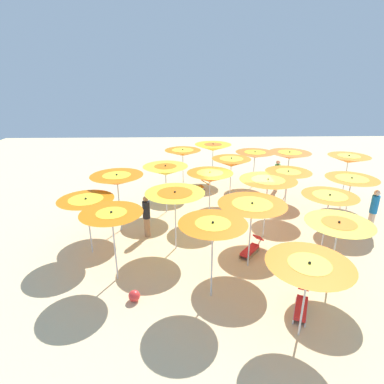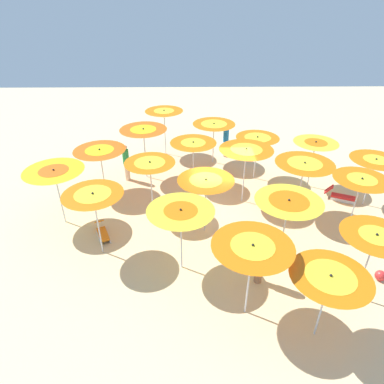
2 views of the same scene
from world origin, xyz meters
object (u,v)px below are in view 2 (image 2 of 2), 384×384
(lounger_2, at_px, (102,232))
(beachgoer_1, at_px, (126,162))
(beachgoer_0, at_px, (226,140))
(beach_ball, at_px, (380,275))
(beach_umbrella_3, at_px, (252,252))
(lounger_0, at_px, (275,206))
(beach_umbrella_5, at_px, (100,153))
(beach_umbrella_9, at_px, (375,241))
(beach_umbrella_4, at_px, (329,281))
(beach_umbrella_17, at_px, (257,141))
(beach_umbrella_0, at_px, (55,175))
(beach_umbrella_7, at_px, (206,185))
(beach_umbrella_15, at_px, (164,114))
(beach_umbrella_10, at_px, (143,133))
(beach_umbrella_11, at_px, (193,146))
(beach_umbrella_8, at_px, (288,205))
(beachgoer_2, at_px, (260,259))
(beach_umbrella_18, at_px, (315,147))
(beach_umbrella_2, at_px, (181,216))
(beach_umbrella_6, at_px, (150,167))
(beach_umbrella_19, at_px, (375,164))
(beach_umbrella_16, at_px, (214,127))
(beach_umbrella_14, at_px, (361,184))
(beach_umbrella_13, at_px, (304,167))
(beach_umbrella_1, at_px, (93,198))
(beach_umbrella_12, at_px, (246,153))
(lounger_1, at_px, (341,196))

(lounger_2, relative_size, beachgoer_1, 0.69)
(beachgoer_0, distance_m, beach_ball, 10.19)
(beach_umbrella_3, height_order, lounger_0, beach_umbrella_3)
(beach_umbrella_5, distance_m, beach_umbrella_9, 10.83)
(beach_umbrella_4, relative_size, beach_umbrella_17, 1.01)
(beach_umbrella_9, relative_size, lounger_0, 1.90)
(beach_umbrella_0, bearing_deg, beach_umbrella_7, -96.64)
(beach_umbrella_17, xyz_separation_m, beach_ball, (-6.80, -2.89, -1.79))
(beach_umbrella_15, relative_size, beachgoer_1, 1.39)
(beach_umbrella_0, distance_m, lounger_2, 2.73)
(beach_umbrella_10, height_order, beach_umbrella_15, beach_umbrella_10)
(beach_umbrella_0, distance_m, beach_umbrella_9, 10.70)
(beach_umbrella_4, relative_size, beach_umbrella_10, 0.87)
(beach_umbrella_5, distance_m, beach_umbrella_11, 4.07)
(beach_umbrella_5, xyz_separation_m, beach_umbrella_8, (-4.43, -6.95, 0.21))
(beach_umbrella_0, height_order, beachgoer_2, beach_umbrella_0)
(beachgoer_1, bearing_deg, beach_umbrella_4, -159.85)
(beach_umbrella_4, xyz_separation_m, lounger_2, (4.27, 6.59, -1.79))
(beach_umbrella_18, xyz_separation_m, beachgoer_0, (3.34, 3.55, -1.02))
(beach_umbrella_2, height_order, lounger_0, beach_umbrella_2)
(beach_umbrella_5, xyz_separation_m, beachgoer_0, (3.72, -5.83, -0.93))
(beach_umbrella_5, height_order, beach_ball, beach_umbrella_5)
(beach_umbrella_15, bearing_deg, beachgoer_1, 150.68)
(beach_umbrella_11, bearing_deg, beach_umbrella_7, -173.93)
(beachgoer_2, bearing_deg, beach_umbrella_3, 100.76)
(beach_umbrella_6, relative_size, beach_umbrella_19, 1.08)
(beach_umbrella_15, height_order, beach_umbrella_16, beach_umbrella_15)
(beach_umbrella_11, bearing_deg, beach_umbrella_17, -79.09)
(beach_umbrella_14, bearing_deg, beach_umbrella_17, 31.11)
(beach_umbrella_4, bearing_deg, beach_umbrella_5, 43.43)
(beach_umbrella_3, relative_size, lounger_2, 2.02)
(beach_umbrella_13, xyz_separation_m, lounger_0, (0.28, 0.79, -1.97))
(beach_umbrella_9, height_order, beach_umbrella_15, beach_umbrella_15)
(beach_umbrella_6, relative_size, beach_umbrella_14, 0.96)
(beach_umbrella_7, xyz_separation_m, beach_umbrella_16, (5.94, -0.70, -0.05))
(beachgoer_2, bearing_deg, beach_umbrella_16, -47.78)
(beach_umbrella_16, bearing_deg, beachgoer_1, 113.66)
(beach_umbrella_7, bearing_deg, beach_umbrella_1, 107.90)
(lounger_0, relative_size, lounger_2, 1.02)
(beach_umbrella_10, bearing_deg, beach_umbrella_12, -117.41)
(beach_umbrella_8, bearing_deg, beach_umbrella_2, 98.59)
(beach_umbrella_5, bearing_deg, beach_umbrella_0, 153.94)
(beach_umbrella_6, xyz_separation_m, beachgoer_0, (5.43, -3.51, -1.12))
(beach_umbrella_11, bearing_deg, beach_umbrella_6, 144.03)
(lounger_1, xyz_separation_m, beach_ball, (-4.73, 0.58, -0.03))
(beach_umbrella_4, distance_m, beach_umbrella_14, 4.95)
(lounger_0, bearing_deg, beach_umbrella_18, 83.95)
(beach_umbrella_2, xyz_separation_m, beachgoer_1, (6.07, 2.69, -1.13))
(beach_umbrella_9, relative_size, beachgoer_2, 1.37)
(beach_umbrella_13, bearing_deg, beach_umbrella_11, 58.61)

